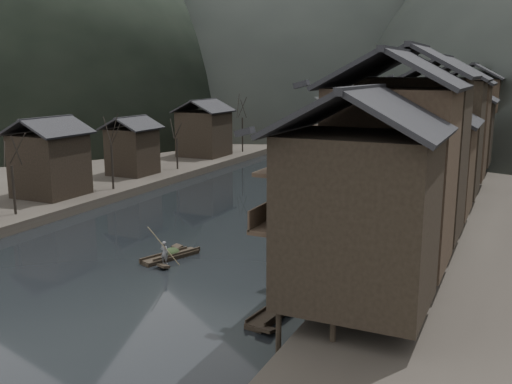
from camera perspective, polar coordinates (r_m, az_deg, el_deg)
The scene contains 12 objects.
water at distance 44.14m, azimuth -9.62°, elevation -6.49°, with size 300.00×300.00×0.00m, color black.
left_bank at distance 95.85m, azimuth -13.30°, elevation 3.73°, with size 40.00×200.00×1.20m, color #2D2823.
stilt_houses at distance 54.01m, azimuth 17.83°, elevation 6.27°, with size 9.00×67.60×15.85m.
left_houses at distance 70.83m, azimuth -14.23°, elevation 4.99°, with size 8.10×53.20×8.73m.
bare_trees at distance 67.51m, azimuth -12.67°, elevation 5.48°, with size 3.95×63.17×7.90m.
moored_sampans at distance 54.64m, azimuth 11.37°, elevation -2.72°, with size 2.77×53.59×0.47m.
midriver_boats at distance 84.64m, azimuth 8.75°, elevation 2.58°, with size 4.87×29.98×0.44m.
stone_bridge at distance 109.29m, azimuth 12.39°, elevation 7.14°, with size 40.00×6.00×9.00m.
hero_sampan at distance 43.73m, azimuth -8.54°, elevation -6.35°, with size 2.62×5.12×0.44m.
cargo_heap at distance 43.77m, azimuth -8.49°, elevation -5.54°, with size 1.13×1.48×0.68m, color black.
boatman at distance 41.73m, azimuth -9.15°, elevation -5.70°, with size 0.63×0.41×1.72m, color #5D5D60.
bamboo_pole at distance 40.87m, azimuth -9.04°, elevation -2.05°, with size 0.06×0.06×4.61m, color #8C7A51.
Camera 1 is at (24.17, -34.23, 13.89)m, focal length 40.00 mm.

